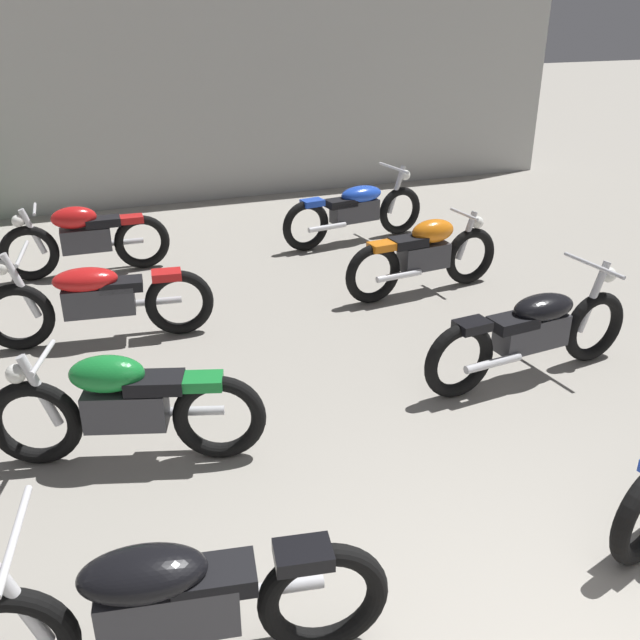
{
  "coord_description": "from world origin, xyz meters",
  "views": [
    {
      "loc": [
        -1.93,
        -1.58,
        3.07
      ],
      "look_at": [
        0.0,
        3.55,
        0.55
      ],
      "focal_mm": 39.48,
      "sensor_mm": 36.0,
      "label": 1
    }
  ],
  "objects_px": {
    "motorcycle_left_row_3": "(85,238)",
    "motorcycle_right_row_2": "(425,254)",
    "motorcycle_left_row_1": "(124,405)",
    "motorcycle_left_row_2": "(98,299)",
    "motorcycle_left_row_0": "(166,603)",
    "motorcycle_right_row_3": "(356,210)",
    "motorcycle_right_row_1": "(533,331)"
  },
  "relations": [
    {
      "from": "motorcycle_left_row_2",
      "to": "motorcycle_left_row_1",
      "type": "bearing_deg",
      "value": -89.5
    },
    {
      "from": "motorcycle_left_row_1",
      "to": "motorcycle_left_row_3",
      "type": "height_order",
      "value": "same"
    },
    {
      "from": "motorcycle_left_row_1",
      "to": "motorcycle_right_row_2",
      "type": "distance_m",
      "value": 4.09
    },
    {
      "from": "motorcycle_left_row_0",
      "to": "motorcycle_right_row_2",
      "type": "xyz_separation_m",
      "value": [
        3.53,
        3.98,
        0.01
      ]
    },
    {
      "from": "motorcycle_left_row_2",
      "to": "motorcycle_right_row_1",
      "type": "distance_m",
      "value": 4.03
    },
    {
      "from": "motorcycle_left_row_0",
      "to": "motorcycle_right_row_3",
      "type": "height_order",
      "value": "same"
    },
    {
      "from": "motorcycle_left_row_1",
      "to": "motorcycle_right_row_3",
      "type": "xyz_separation_m",
      "value": [
        3.51,
        4.06,
        -0.01
      ]
    },
    {
      "from": "motorcycle_left_row_1",
      "to": "motorcycle_left_row_2",
      "type": "bearing_deg",
      "value": 90.5
    },
    {
      "from": "motorcycle_left_row_1",
      "to": "motorcycle_right_row_2",
      "type": "height_order",
      "value": "same"
    },
    {
      "from": "motorcycle_left_row_0",
      "to": "motorcycle_right_row_1",
      "type": "bearing_deg",
      "value": 28.8
    },
    {
      "from": "motorcycle_left_row_2",
      "to": "motorcycle_right_row_2",
      "type": "height_order",
      "value": "motorcycle_left_row_2"
    },
    {
      "from": "motorcycle_left_row_1",
      "to": "motorcycle_left_row_3",
      "type": "relative_size",
      "value": 0.97
    },
    {
      "from": "motorcycle_left_row_0",
      "to": "motorcycle_left_row_1",
      "type": "relative_size",
      "value": 1.13
    },
    {
      "from": "motorcycle_right_row_2",
      "to": "motorcycle_right_row_3",
      "type": "distance_m",
      "value": 1.96
    },
    {
      "from": "motorcycle_left_row_0",
      "to": "motorcycle_left_row_1",
      "type": "xyz_separation_m",
      "value": [
        0.02,
        1.88,
        0.01
      ]
    },
    {
      "from": "motorcycle_right_row_3",
      "to": "motorcycle_left_row_2",
      "type": "bearing_deg",
      "value": -150.77
    },
    {
      "from": "motorcycle_left_row_3",
      "to": "motorcycle_right_row_2",
      "type": "height_order",
      "value": "same"
    },
    {
      "from": "motorcycle_left_row_1",
      "to": "motorcycle_right_row_3",
      "type": "height_order",
      "value": "motorcycle_right_row_3"
    },
    {
      "from": "motorcycle_left_row_1",
      "to": "motorcycle_left_row_0",
      "type": "bearing_deg",
      "value": -90.57
    },
    {
      "from": "motorcycle_left_row_0",
      "to": "motorcycle_right_row_1",
      "type": "height_order",
      "value": "same"
    },
    {
      "from": "motorcycle_left_row_0",
      "to": "motorcycle_left_row_1",
      "type": "distance_m",
      "value": 1.88
    },
    {
      "from": "motorcycle_right_row_2",
      "to": "motorcycle_left_row_0",
      "type": "bearing_deg",
      "value": -131.58
    },
    {
      "from": "motorcycle_left_row_3",
      "to": "motorcycle_right_row_2",
      "type": "bearing_deg",
      "value": -29.04
    },
    {
      "from": "motorcycle_left_row_3",
      "to": "motorcycle_right_row_3",
      "type": "bearing_deg",
      "value": 0.12
    },
    {
      "from": "motorcycle_left_row_1",
      "to": "motorcycle_right_row_2",
      "type": "relative_size",
      "value": 0.97
    },
    {
      "from": "motorcycle_right_row_2",
      "to": "motorcycle_right_row_3",
      "type": "xyz_separation_m",
      "value": [
        0.0,
        1.96,
        -0.01
      ]
    },
    {
      "from": "motorcycle_left_row_2",
      "to": "motorcycle_left_row_3",
      "type": "distance_m",
      "value": 1.97
    },
    {
      "from": "motorcycle_right_row_1",
      "to": "motorcycle_left_row_3",
      "type": "bearing_deg",
      "value": 130.62
    },
    {
      "from": "motorcycle_left_row_0",
      "to": "motorcycle_right_row_2",
      "type": "distance_m",
      "value": 5.32
    },
    {
      "from": "motorcycle_left_row_3",
      "to": "motorcycle_right_row_1",
      "type": "distance_m",
      "value": 5.31
    },
    {
      "from": "motorcycle_right_row_3",
      "to": "motorcycle_left_row_0",
      "type": "bearing_deg",
      "value": -120.74
    },
    {
      "from": "motorcycle_left_row_0",
      "to": "motorcycle_right_row_1",
      "type": "xyz_separation_m",
      "value": [
        3.47,
        1.91,
        0.0
      ]
    }
  ]
}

